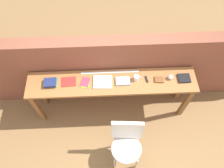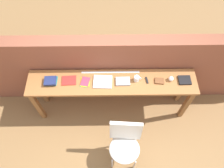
# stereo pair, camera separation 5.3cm
# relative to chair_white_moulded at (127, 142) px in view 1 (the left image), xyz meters

# --- Properties ---
(ground_plane) EXTENTS (40.00, 40.00, 0.00)m
(ground_plane) POSITION_rel_chair_white_moulded_xyz_m (-0.17, 0.50, -0.53)
(ground_plane) COLOR olive
(brick_wall_back) EXTENTS (6.00, 0.20, 1.39)m
(brick_wall_back) POSITION_rel_chair_white_moulded_xyz_m (-0.17, 1.14, 0.17)
(brick_wall_back) COLOR brown
(brick_wall_back) RESTS_ON ground
(sideboard) EXTENTS (2.50, 0.44, 0.88)m
(sideboard) POSITION_rel_chair_white_moulded_xyz_m (-0.17, 0.80, 0.21)
(sideboard) COLOR #996033
(sideboard) RESTS_ON ground
(chair_white_moulded) EXTENTS (0.47, 0.48, 0.89)m
(chair_white_moulded) POSITION_rel_chair_white_moulded_xyz_m (0.00, 0.00, 0.00)
(chair_white_moulded) COLOR silver
(chair_white_moulded) RESTS_ON ground
(book_stack_leftmost) EXTENTS (0.18, 0.17, 0.06)m
(book_stack_leftmost) POSITION_rel_chair_white_moulded_xyz_m (-1.07, 0.81, 0.38)
(book_stack_leftmost) COLOR #19757A
(book_stack_leftmost) RESTS_ON sideboard
(magazine_cycling) EXTENTS (0.22, 0.17, 0.01)m
(magazine_cycling) POSITION_rel_chair_white_moulded_xyz_m (-0.80, 0.82, 0.36)
(magazine_cycling) COLOR red
(magazine_cycling) RESTS_ON sideboard
(pamphlet_pile_colourful) EXTENTS (0.15, 0.19, 0.01)m
(pamphlet_pile_colourful) POSITION_rel_chair_white_moulded_xyz_m (-0.57, 0.80, 0.36)
(pamphlet_pile_colourful) COLOR orange
(pamphlet_pile_colourful) RESTS_ON sideboard
(book_open_centre) EXTENTS (0.28, 0.23, 0.02)m
(book_open_centre) POSITION_rel_chair_white_moulded_xyz_m (-0.31, 0.79, 0.36)
(book_open_centre) COLOR white
(book_open_centre) RESTS_ON sideboard
(book_grey_hardcover) EXTENTS (0.21, 0.15, 0.03)m
(book_grey_hardcover) POSITION_rel_chair_white_moulded_xyz_m (-0.01, 0.80, 0.37)
(book_grey_hardcover) COLOR #9E9EA3
(book_grey_hardcover) RESTS_ON sideboard
(mug) EXTENTS (0.11, 0.08, 0.09)m
(mug) POSITION_rel_chair_white_moulded_xyz_m (0.19, 0.82, 0.40)
(mug) COLOR white
(mug) RESTS_ON sideboard
(multitool_folded) EXTENTS (0.04, 0.11, 0.02)m
(multitool_folded) POSITION_rel_chair_white_moulded_xyz_m (0.34, 0.81, 0.36)
(multitool_folded) COLOR black
(multitool_folded) RESTS_ON sideboard
(leather_journal_brown) EXTENTS (0.14, 0.11, 0.02)m
(leather_journal_brown) POSITION_rel_chair_white_moulded_xyz_m (0.52, 0.80, 0.37)
(leather_journal_brown) COLOR brown
(leather_journal_brown) RESTS_ON sideboard
(sports_ball_small) EXTENTS (0.07, 0.07, 0.07)m
(sports_ball_small) POSITION_rel_chair_white_moulded_xyz_m (0.69, 0.82, 0.39)
(sports_ball_small) COLOR silver
(sports_ball_small) RESTS_ON sideboard
(book_repair_rightmost) EXTENTS (0.18, 0.16, 0.03)m
(book_repair_rightmost) POSITION_rel_chair_white_moulded_xyz_m (0.89, 0.81, 0.37)
(book_repair_rightmost) COLOR black
(book_repair_rightmost) RESTS_ON sideboard
(ruler_metal_back_edge) EXTENTS (0.87, 0.03, 0.00)m
(ruler_metal_back_edge) POSITION_rel_chair_white_moulded_xyz_m (-0.19, 0.97, 0.35)
(ruler_metal_back_edge) COLOR silver
(ruler_metal_back_edge) RESTS_ON sideboard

